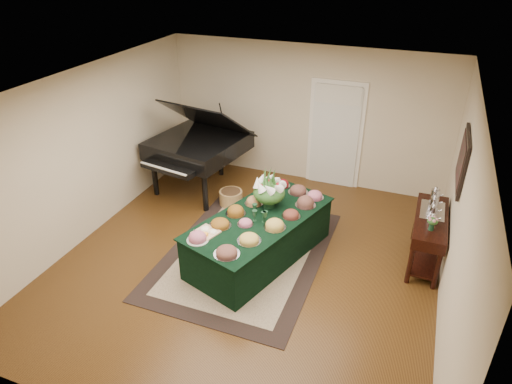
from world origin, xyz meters
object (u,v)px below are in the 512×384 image
at_px(buffet_table, 260,237).
at_px(grand_piano, 198,145).
at_px(floral_centerpiece, 269,189).
at_px(mahogany_sideboard, 430,227).

relative_size(buffet_table, grand_piano, 1.30).
distance_m(buffet_table, floral_centerpiece, 0.75).
bearing_deg(buffet_table, floral_centerpiece, 86.89).
bearing_deg(mahogany_sideboard, grand_piano, 168.27).
height_order(buffet_table, floral_centerpiece, floral_centerpiece).
height_order(grand_piano, mahogany_sideboard, grand_piano).
bearing_deg(mahogany_sideboard, buffet_table, -161.90).
xyz_separation_m(buffet_table, grand_piano, (-1.87, 1.66, 0.57)).
height_order(buffet_table, grand_piano, grand_piano).
bearing_deg(mahogany_sideboard, floral_centerpiece, -169.78).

